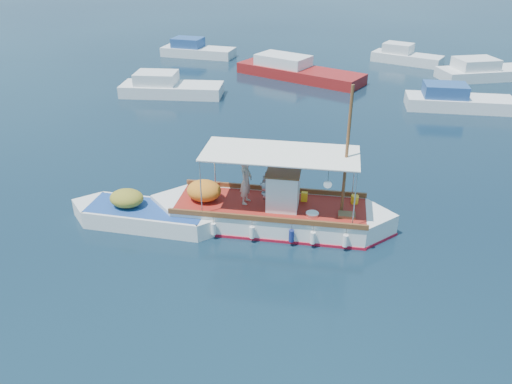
# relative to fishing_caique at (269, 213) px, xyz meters

# --- Properties ---
(ground) EXTENTS (160.00, 160.00, 0.00)m
(ground) POSITION_rel_fishing_caique_xyz_m (0.63, -0.58, -0.52)
(ground) COLOR black
(ground) RESTS_ON ground
(fishing_caique) EXTENTS (9.66, 3.03, 5.90)m
(fishing_caique) POSITION_rel_fishing_caique_xyz_m (0.00, 0.00, 0.00)
(fishing_caique) COLOR white
(fishing_caique) RESTS_ON ground
(dinghy) EXTENTS (6.46, 1.86, 1.58)m
(dinghy) POSITION_rel_fishing_caique_xyz_m (-4.69, -0.97, -0.20)
(dinghy) COLOR white
(dinghy) RESTS_ON ground
(bg_boat_nw) EXTENTS (7.21, 3.28, 1.80)m
(bg_boat_nw) POSITION_rel_fishing_caique_xyz_m (-10.17, 15.39, -0.03)
(bg_boat_nw) COLOR silver
(bg_boat_nw) RESTS_ON ground
(bg_boat_n) EXTENTS (10.41, 6.47, 1.80)m
(bg_boat_n) POSITION_rel_fishing_caique_xyz_m (-2.23, 21.94, -0.03)
(bg_boat_n) COLOR maroon
(bg_boat_n) RESTS_ON ground
(bg_boat_ne) EXTENTS (6.74, 2.62, 1.80)m
(bg_boat_ne) POSITION_rel_fishing_caique_xyz_m (8.93, 16.60, -0.03)
(bg_boat_ne) COLOR silver
(bg_boat_ne) RESTS_ON ground
(bg_boat_e) EXTENTS (7.91, 5.33, 1.80)m
(bg_boat_e) POSITION_rel_fishing_caique_xyz_m (12.04, 24.89, -0.03)
(bg_boat_e) COLOR silver
(bg_boat_e) RESTS_ON ground
(bg_boat_far_w) EXTENTS (6.67, 2.72, 1.80)m
(bg_boat_far_w) POSITION_rel_fishing_caique_xyz_m (-12.21, 27.33, -0.03)
(bg_boat_far_w) COLOR silver
(bg_boat_far_w) RESTS_ON ground
(bg_boat_far_n) EXTENTS (6.17, 3.91, 1.80)m
(bg_boat_far_n) POSITION_rel_fishing_caique_xyz_m (6.23, 28.84, -0.03)
(bg_boat_far_n) COLOR silver
(bg_boat_far_n) RESTS_ON ground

